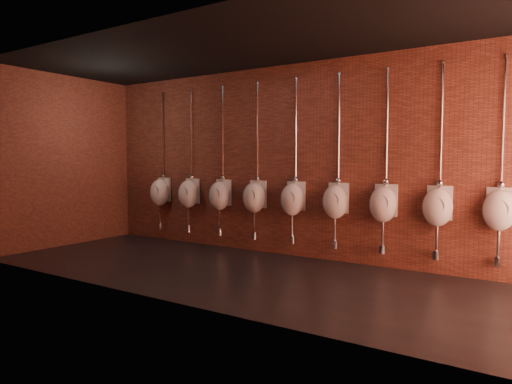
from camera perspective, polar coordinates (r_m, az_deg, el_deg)
ground at (r=6.48m, az=-0.30°, el=-10.41°), size 8.50×8.50×0.00m
room_shell at (r=6.29m, az=-0.31°, el=7.64°), size 8.54×3.04×3.22m
urinal_0 at (r=9.34m, az=-11.91°, el=0.03°), size 0.43×0.39×2.72m
urinal_1 at (r=8.83m, az=-8.44°, el=-0.16°), size 0.43×0.39×2.72m
urinal_2 at (r=8.35m, az=-4.54°, el=-0.36°), size 0.43×0.39×2.72m
urinal_3 at (r=7.91m, az=-0.20°, el=-0.59°), size 0.43×0.39×2.72m
urinal_4 at (r=7.53m, az=4.62°, el=-0.84°), size 0.43×0.39×2.72m
urinal_5 at (r=7.20m, az=9.91°, el=-1.11°), size 0.43×0.39×2.72m
urinal_6 at (r=6.95m, az=15.65°, el=-1.38°), size 0.43×0.39×2.72m
urinal_7 at (r=6.76m, az=21.77°, el=-1.66°), size 0.43×0.39×2.72m
urinal_8 at (r=6.66m, az=28.16°, el=-1.94°), size 0.43×0.39×2.72m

